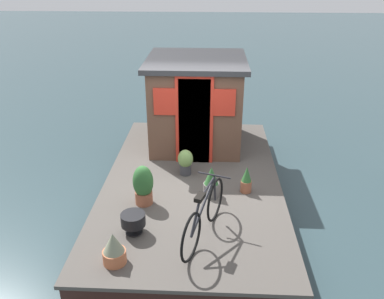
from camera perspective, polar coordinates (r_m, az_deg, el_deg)
ground_plane at (r=7.56m, az=0.07°, el=-7.28°), size 60.00×60.00×0.00m
houseboat_deck at (r=7.44m, az=0.08°, el=-5.79°), size 5.49×3.18×0.46m
houseboat_cabin at (r=8.43m, az=0.61°, el=6.85°), size 2.06×2.02×1.86m
bicycle at (r=5.70m, az=1.74°, el=-9.37°), size 1.58×0.66×0.82m
potted_plant_sage at (r=6.52m, az=-7.02°, el=-5.10°), size 0.33×0.33×0.69m
potted_plant_mint at (r=6.73m, az=2.78°, el=-4.70°), size 0.27×0.27×0.54m
potted_plant_geranium at (r=7.37m, az=-0.95°, el=-1.70°), size 0.28×0.28×0.49m
potted_plant_lavender at (r=6.90m, az=7.81°, el=-4.37°), size 0.19×0.19×0.48m
potted_plant_fern at (r=5.46m, az=-11.17°, el=-13.84°), size 0.31×0.31×0.47m
charcoal_grill at (r=5.94m, az=-8.45°, el=-10.00°), size 0.36×0.36×0.32m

